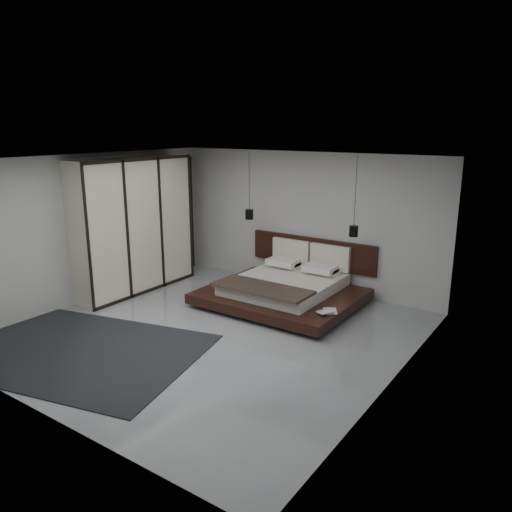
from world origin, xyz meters
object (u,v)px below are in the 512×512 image
Objects in this scene: lattice_screen at (179,215)px; pendant_right at (354,231)px; bed at (285,288)px; pendant_left at (249,214)px; rug at (79,351)px; wardrobe at (134,225)px.

lattice_screen is 1.81× the size of pendant_right.
pendant_right is at bearing 21.07° from bed.
pendant_right reaches higher than lattice_screen.
pendant_left is at bearing 158.93° from bed.
bed is at bearing -9.66° from lattice_screen.
lattice_screen is 0.72× the size of rug.
bed is 1.02× the size of wardrobe.
pendant_left is 2.34m from wardrobe.
wardrobe is 0.77× the size of rug.
pendant_left is at bearing 39.95° from wardrobe.
bed is 0.78× the size of rug.
rug is at bearing -67.14° from lattice_screen.
lattice_screen is 4.34m from pendant_right.
lattice_screen is at bearing 178.67° from pendant_right.
pendant_right reaches higher than wardrobe.
wardrobe is at bearing -159.85° from pendant_right.
pendant_right is at bearing 20.15° from wardrobe.
wardrobe is (-2.94, -1.06, 1.06)m from bed.
lattice_screen is 4.69m from rug.
lattice_screen is at bearing 98.93° from wardrobe.
pendant_right is (1.15, 0.44, 1.18)m from bed.
lattice_screen is at bearing 170.34° from bed.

